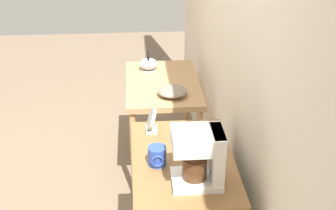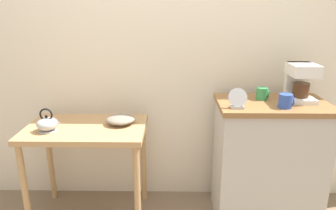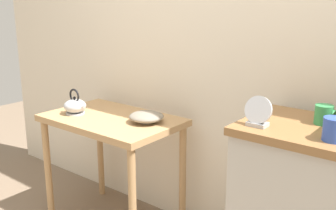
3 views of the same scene
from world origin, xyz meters
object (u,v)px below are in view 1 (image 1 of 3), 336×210
table_clock (151,121)px  mug_tall_green (195,144)px  coffee_maker (202,155)px  bowl_stoneware (172,91)px  mug_blue (157,156)px  teakettle (149,64)px

table_clock → mug_tall_green: bearing=43.6°
mug_tall_green → table_clock: size_ratio=0.65×
coffee_maker → mug_tall_green: bearing=179.1°
bowl_stoneware → coffee_maker: (1.27, 0.02, 0.29)m
bowl_stoneware → mug_blue: bearing=-8.4°
teakettle → table_clock: bearing=-1.3°
teakettle → mug_blue: bearing=-0.6°
bowl_stoneware → mug_tall_green: size_ratio=2.42×
mug_blue → mug_tall_green: bearing=117.8°
coffee_maker → mug_blue: size_ratio=2.76×
teakettle → table_clock: 1.29m
mug_tall_green → table_clock: 0.30m
coffee_maker → mug_blue: bearing=-129.5°
teakettle → coffee_maker: bearing=5.6°
coffee_maker → mug_tall_green: coffee_maker is taller
coffee_maker → mug_blue: (-0.15, -0.19, -0.10)m
teakettle → mug_blue: size_ratio=1.84×
mug_tall_green → mug_blue: bearing=-62.2°
bowl_stoneware → mug_blue: (1.11, -0.16, 0.19)m
teakettle → coffee_maker: coffee_maker is taller
table_clock → teakettle: bearing=178.7°
bowl_stoneware → coffee_maker: size_ratio=0.80×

